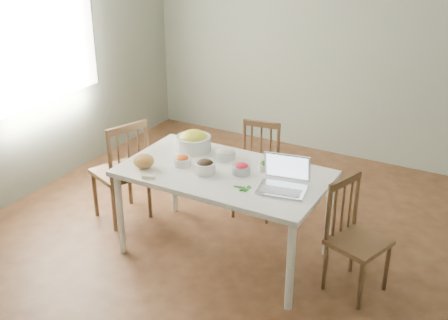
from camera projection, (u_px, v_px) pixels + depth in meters
The scene contains 19 objects.
floor at pixel (246, 257), 4.82m from camera, with size 5.00×5.00×0.00m, color #412415.
wall_back at pixel (350, 43), 6.25m from camera, with size 5.00×0.00×2.70m, color gray.
wall_left at pixel (15, 66), 5.36m from camera, with size 0.00×5.00×2.70m, color gray.
window_left at pixel (38, 44), 5.53m from camera, with size 0.04×1.60×1.20m, color white.
dining_table at pixel (224, 213), 4.71m from camera, with size 1.67×0.94×0.78m, color white, non-canonical shape.
chair_far at pixel (255, 171), 5.33m from camera, with size 0.39×0.38×0.89m, color #453019, non-canonical shape.
chair_left at pixel (120, 169), 5.23m from camera, with size 0.44×0.42×1.00m, color #453019, non-canonical shape.
chair_right at pixel (359, 239), 4.22m from camera, with size 0.40×0.38×0.91m, color #453019, non-canonical shape.
bread_boule at pixel (144, 161), 4.59m from camera, with size 0.17×0.17×0.11m, color #A1712E.
butter_stick at pixel (149, 177), 4.42m from camera, with size 0.10×0.03×0.03m, color #FEF9C3.
bowl_squash at pixel (194, 141), 4.90m from camera, with size 0.30×0.30×0.18m, color yellow, non-canonical shape.
bowl_carrot at pixel (182, 160), 4.64m from camera, with size 0.15×0.15×0.08m, color #D14A0D, non-canonical shape.
bowl_onion at pixel (225, 153), 4.76m from camera, with size 0.18×0.18×0.10m, color white, non-canonical shape.
bowl_mushroom at pixel (205, 167), 4.50m from camera, with size 0.17×0.17×0.11m, color black, non-canonical shape.
bowl_redpep at pixel (241, 169), 4.49m from camera, with size 0.15×0.15×0.09m, color red, non-canonical shape.
bowl_broccoli at pixel (266, 166), 4.55m from camera, with size 0.13×0.13×0.08m, color #073709, non-canonical shape.
flatbread at pixel (275, 161), 4.71m from camera, with size 0.18×0.18×0.02m, color #C2AD89.
basil_bunch at pixel (242, 187), 4.27m from camera, with size 0.17×0.17×0.02m, color #0F6915, non-canonical shape.
laptop at pixel (282, 176), 4.19m from camera, with size 0.36×0.31×0.25m, color silver, non-canonical shape.
Camera 1 is at (1.80, -3.62, 2.75)m, focal length 45.04 mm.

